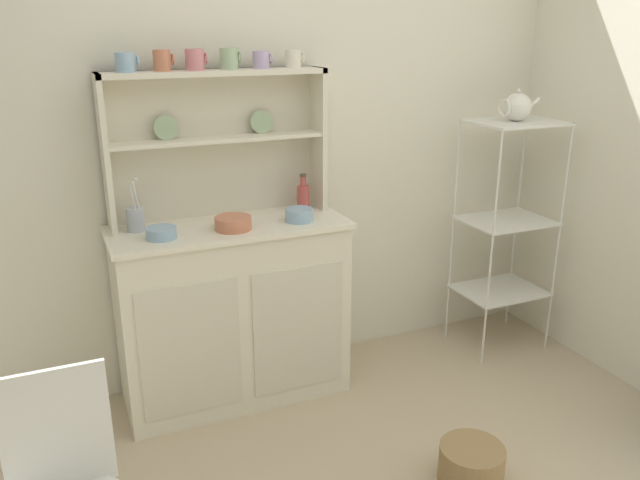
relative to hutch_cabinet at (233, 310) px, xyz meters
The scene contains 17 objects.
wall_back 0.88m from the hutch_cabinet, 42.52° to the left, with size 3.84×0.05×2.50m, color silver.
hutch_cabinet is the anchor object (origin of this frame).
hutch_shelf_unit 0.85m from the hutch_cabinet, 90.00° to the left, with size 1.02×0.18×0.68m.
bakers_rack 1.58m from the hutch_cabinet, ahead, with size 0.47×0.36×1.29m.
floor_basket 1.28m from the hutch_cabinet, 56.28° to the right, with size 0.26×0.26×0.16m, color #93754C.
cup_sky_0 1.22m from the hutch_cabinet, 162.02° to the left, with size 0.10×0.08×0.08m.
cup_terracotta_1 1.19m from the hutch_cabinet, 151.42° to the left, with size 0.09×0.07×0.09m.
cup_rose_2 1.17m from the hutch_cabinet, 124.30° to the left, with size 0.10×0.08×0.09m.
cup_sage_3 1.17m from the hutch_cabinet, 60.00° to the left, with size 0.09×0.08×0.09m.
cup_lilac_4 1.18m from the hutch_cabinet, 29.05° to the left, with size 0.09×0.07×0.08m.
cup_cream_5 1.22m from the hutch_cabinet, 17.94° to the left, with size 0.09×0.07×0.08m.
bowl_mixing_large 0.56m from the hutch_cabinet, 167.09° to the right, with size 0.13×0.13×0.05m, color #8EB2D1.
bowl_floral_medium 0.47m from the hutch_cabinet, 90.00° to the right, with size 0.17×0.17×0.06m, color #C67556.
bowl_cream_small 0.57m from the hutch_cabinet, 12.91° to the right, with size 0.13×0.13×0.06m, color #8EB2D1.
jam_bottle 0.65m from the hutch_cabinet, 12.03° to the left, with size 0.06×0.06×0.18m.
utensil_jar 0.64m from the hutch_cabinet, 169.25° to the left, with size 0.08×0.08×0.25m.
porcelain_teapot 1.78m from the hutch_cabinet, ahead, with size 0.24×0.14×0.17m.
Camera 1 is at (-1.01, -1.36, 1.76)m, focal length 35.71 mm.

